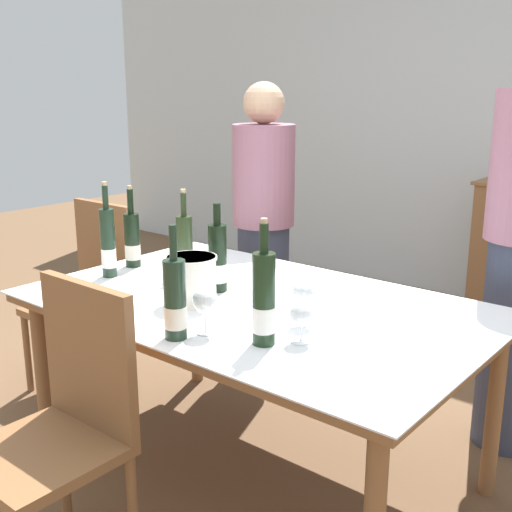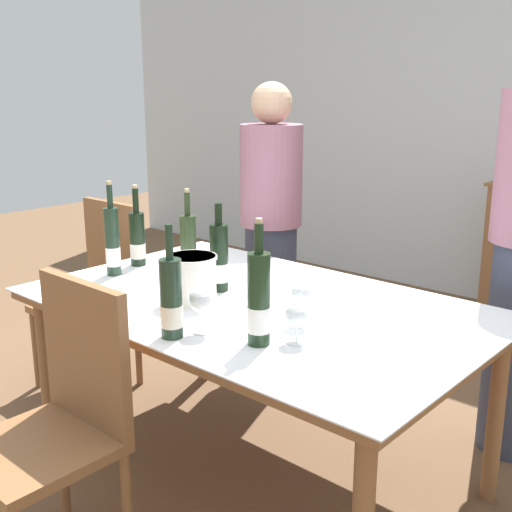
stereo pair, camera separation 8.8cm
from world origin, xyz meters
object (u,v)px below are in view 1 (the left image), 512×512
at_px(wine_glass_2, 205,301).
at_px(wine_bottle_4, 185,247).
at_px(chair_left_end, 91,286).
at_px(ice_bucket, 192,278).
at_px(dining_table, 256,317).
at_px(wine_glass_0, 304,294).
at_px(wine_bottle_0, 218,260).
at_px(wine_bottle_5, 132,240).
at_px(wine_bottle_1, 175,301).
at_px(wine_bottle_3, 108,244).
at_px(wine_bottle_2, 264,301).
at_px(wine_glass_1, 302,315).
at_px(chair_near_front, 65,415).
at_px(person_host, 263,230).

bearing_deg(wine_glass_2, wine_bottle_4, 140.81).
xyz_separation_m(wine_bottle_4, chair_left_end, (-0.70, 0.00, -0.32)).
distance_m(ice_bucket, wine_glass_2, 0.32).
bearing_deg(dining_table, wine_glass_0, -16.23).
height_order(wine_bottle_0, wine_bottle_5, wine_bottle_5).
distance_m(wine_bottle_5, chair_left_end, 0.53).
distance_m(wine_bottle_1, chair_left_end, 1.35).
bearing_deg(wine_bottle_3, dining_table, 10.94).
xyz_separation_m(dining_table, wine_bottle_5, (-0.75, 0.03, 0.18)).
xyz_separation_m(wine_bottle_2, wine_bottle_5, (-1.03, 0.34, -0.02)).
xyz_separation_m(ice_bucket, wine_bottle_1, (0.21, -0.28, 0.03)).
height_order(wine_glass_1, wine_glass_2, wine_glass_2).
height_order(wine_bottle_3, wine_bottle_4, wine_bottle_3).
height_order(wine_bottle_3, wine_glass_0, wine_bottle_3).
relative_size(wine_bottle_0, wine_glass_1, 2.63).
bearing_deg(wine_glass_1, chair_left_end, 168.67).
bearing_deg(ice_bucket, wine_glass_0, 9.79).
distance_m(wine_bottle_0, wine_glass_2, 0.47).
height_order(dining_table, chair_near_front, chair_near_front).
bearing_deg(wine_glass_2, chair_left_end, 160.19).
height_order(wine_bottle_1, wine_bottle_5, wine_bottle_1).
relative_size(wine_bottle_0, chair_left_end, 0.37).
height_order(wine_bottle_3, wine_glass_1, wine_bottle_3).
xyz_separation_m(wine_bottle_0, wine_bottle_2, (0.49, -0.31, 0.01)).
distance_m(wine_bottle_0, person_host, 0.94).
relative_size(wine_bottle_4, chair_left_end, 0.39).
distance_m(wine_glass_2, chair_left_end, 1.36).
bearing_deg(wine_bottle_4, wine_bottle_1, -46.87).
xyz_separation_m(dining_table, chair_left_end, (-1.17, 0.09, -0.13)).
relative_size(wine_glass_0, chair_left_end, 0.16).
relative_size(wine_bottle_5, chair_near_front, 0.39).
bearing_deg(wine_bottle_5, wine_glass_1, -12.59).
xyz_separation_m(dining_table, person_host, (-0.64, 0.85, 0.11)).
bearing_deg(wine_bottle_2, wine_glass_2, -164.78).
bearing_deg(wine_glass_0, wine_bottle_3, -176.77).
height_order(wine_bottle_3, chair_near_front, wine_bottle_3).
bearing_deg(wine_bottle_0, wine_bottle_4, 163.37).
distance_m(ice_bucket, wine_bottle_0, 0.18).
xyz_separation_m(wine_bottle_3, wine_bottle_4, (0.23, 0.23, -0.02)).
relative_size(wine_bottle_3, chair_left_end, 0.43).
distance_m(wine_bottle_1, wine_bottle_4, 0.74).
relative_size(wine_bottle_3, wine_glass_0, 2.63).
xyz_separation_m(wine_bottle_1, chair_left_end, (-1.20, 0.54, -0.32)).
distance_m(wine_bottle_5, wine_glass_1, 1.14).
height_order(ice_bucket, wine_glass_2, ice_bucket).
bearing_deg(wine_bottle_2, wine_glass_1, 45.99).
height_order(ice_bucket, wine_bottle_0, wine_bottle_0).
relative_size(wine_glass_2, chair_near_front, 0.17).
xyz_separation_m(wine_bottle_5, person_host, (0.11, 0.81, -0.07)).
xyz_separation_m(ice_bucket, wine_bottle_3, (-0.52, 0.02, 0.05)).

